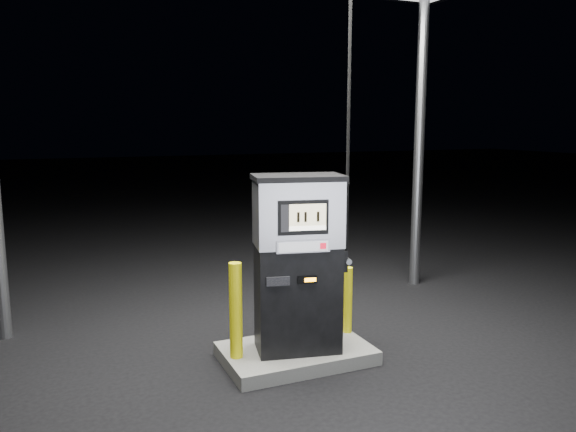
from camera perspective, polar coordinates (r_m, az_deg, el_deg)
name	(u,v)px	position (r m, az deg, el deg)	size (l,w,h in m)	color
ground	(296,360)	(6.40, 0.82, -14.39)	(80.00, 80.00, 0.00)	black
pump_island	(296,353)	(6.37, 0.82, -13.78)	(1.60, 1.00, 0.15)	#5F605B
fuel_dispenser	(298,262)	(5.99, 1.03, -4.66)	(1.10, 0.75, 3.95)	black
bollard_left	(236,310)	(5.94, -5.33, -9.54)	(0.14, 0.14, 1.02)	#FEF30E
bollard_right	(348,300)	(6.67, 6.08, -8.48)	(0.10, 0.10, 0.78)	#FEF30E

